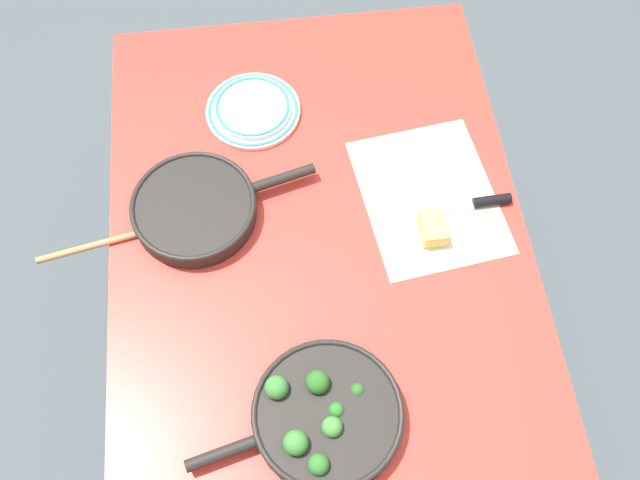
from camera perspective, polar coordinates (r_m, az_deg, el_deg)
The scene contains 9 objects.
ground_plane at distance 2.23m, azimuth 0.00°, elevation -9.00°, with size 14.00×14.00×0.00m, color #424C51.
dining_table_red at distance 1.62m, azimuth 0.00°, elevation -1.54°, with size 1.34×0.91×0.73m.
skillet_broccoli at distance 1.39m, azimuth 0.33°, elevation -13.85°, with size 0.29×0.42×0.08m.
skillet_eggs at distance 1.59m, azimuth -9.92°, elevation 2.53°, with size 0.28×0.41×0.05m.
wooden_spoon at distance 1.61m, azimuth -14.60°, elevation 0.45°, with size 0.09×0.34×0.02m.
parchment_sheet at distance 1.63m, azimuth 8.69°, elevation 3.48°, with size 0.40×0.34×0.00m.
grater_knife at distance 1.62m, azimuth 11.71°, elevation 2.78°, with size 0.04×0.28×0.02m.
cheese_block at distance 1.57m, azimuth 9.02°, elevation 0.98°, with size 0.08×0.05×0.04m.
dinner_plate_stack at distance 1.74m, azimuth -5.39°, elevation 10.39°, with size 0.23×0.23×0.03m.
Camera 1 is at (0.71, -0.08, 2.11)m, focal length 40.00 mm.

